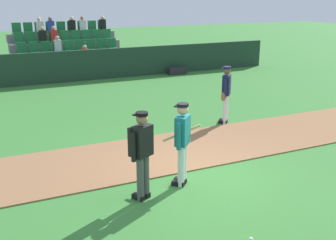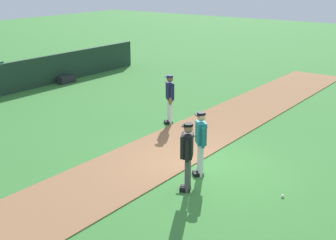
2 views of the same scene
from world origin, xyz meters
name	(u,v)px [view 1 (image 1 of 2)]	position (x,y,z in m)	size (l,w,h in m)	color
ground_plane	(198,177)	(0.00, 0.00, 0.00)	(80.00, 80.00, 0.00)	#387A33
infield_dirt_path	(167,152)	(0.00, 1.60, 0.01)	(28.00, 2.57, 0.03)	#936642
dugout_fence	(79,66)	(0.00, 11.32, 0.70)	(20.00, 0.16, 1.39)	#1E3828
stadium_bleachers	(68,57)	(0.00, 13.64, 0.76)	(5.55, 3.80, 2.70)	slate
batter_teal_jersey	(182,141)	(-0.48, -0.17, 0.97)	(0.74, 0.68, 1.76)	white
umpire_home_plate	(142,151)	(-1.45, -0.41, 1.00)	(0.54, 0.44, 1.76)	#4C4C4C
runner_navy_jersey	(226,93)	(2.63, 3.08, 0.96)	(0.54, 0.52, 1.76)	white
baseball	(251,239)	(-0.39, -2.49, 0.04)	(0.07, 0.07, 0.07)	white
equipment_bag	(177,71)	(4.77, 10.87, 0.18)	(0.90, 0.36, 0.36)	#232328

